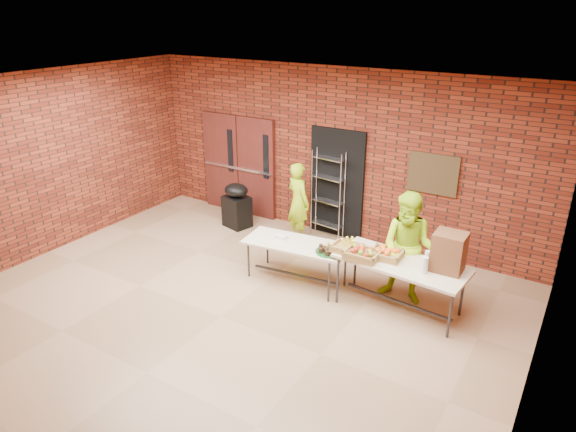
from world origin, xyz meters
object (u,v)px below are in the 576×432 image
object	(u,v)px
volunteer_man	(409,249)
volunteer_woman	(298,202)
covered_grill	(237,205)
wire_rack	(328,194)
table_right	(401,266)
table_left	(296,246)
coffee_dispenser	(449,252)

from	to	relation	value
volunteer_man	volunteer_woman	bearing A→B (deg)	155.43
covered_grill	volunteer_man	world-z (taller)	volunteer_man
wire_rack	covered_grill	distance (m)	1.89
table_right	table_left	bearing A→B (deg)	-171.97
covered_grill	volunteer_man	bearing A→B (deg)	0.87
wire_rack	covered_grill	world-z (taller)	wire_rack
table_right	wire_rack	bearing A→B (deg)	145.35
wire_rack	volunteer_man	bearing A→B (deg)	-27.27
wire_rack	coffee_dispenser	distance (m)	3.20
table_right	volunteer_woman	size ratio (longest dim) A/B	1.28
table_right	volunteer_man	size ratio (longest dim) A/B	1.13
table_left	volunteer_woman	bearing A→B (deg)	112.84
volunteer_woman	covered_grill	bearing A→B (deg)	28.00
wire_rack	table_left	size ratio (longest dim) A/B	0.98
wire_rack	table_right	world-z (taller)	wire_rack
coffee_dispenser	volunteer_woman	bearing A→B (deg)	158.77
table_right	coffee_dispenser	distance (m)	0.72
table_right	coffee_dispenser	xyz separation A→B (m)	(0.62, 0.12, 0.34)
covered_grill	volunteer_woman	size ratio (longest dim) A/B	0.60
wire_rack	volunteer_woman	xyz separation A→B (m)	(-0.40, -0.43, -0.09)
wire_rack	coffee_dispenser	xyz separation A→B (m)	(2.73, -1.65, 0.20)
covered_grill	table_left	bearing A→B (deg)	-16.78
table_left	coffee_dispenser	xyz separation A→B (m)	(2.32, 0.20, 0.42)
table_left	coffee_dispenser	size ratio (longest dim) A/B	3.13
volunteer_woman	volunteer_man	size ratio (longest dim) A/B	0.88
wire_rack	table_left	world-z (taller)	wire_rack
table_right	coffee_dispenser	size ratio (longest dim) A/B	3.51
table_right	covered_grill	size ratio (longest dim) A/B	2.15
coffee_dispenser	volunteer_woman	xyz separation A→B (m)	(-3.13, 1.21, -0.29)
coffee_dispenser	volunteer_man	bearing A→B (deg)	163.42
table_right	volunteer_man	distance (m)	0.34
volunteer_woman	volunteer_man	xyz separation A→B (m)	(2.51, -1.03, 0.10)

